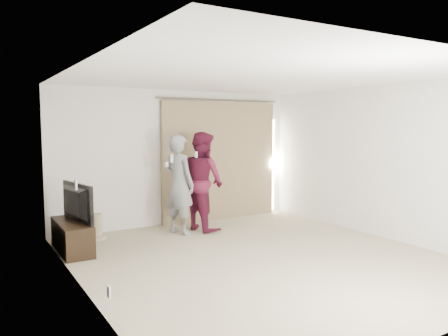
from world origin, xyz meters
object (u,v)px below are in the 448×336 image
at_px(tv_console, 72,237).
at_px(person_woman, 203,181).
at_px(person_man, 179,184).
at_px(tv, 71,203).

bearing_deg(tv_console, person_woman, 5.16).
distance_m(tv_console, person_man, 2.00).
height_order(tv_console, person_woman, person_woman).
bearing_deg(tv, tv_console, -0.00).
distance_m(person_man, person_woman, 0.50).
height_order(tv, person_woman, person_woman).
distance_m(tv_console, person_woman, 2.48).
distance_m(tv, person_woman, 2.39).
bearing_deg(person_man, person_woman, 5.12).
height_order(tv, person_man, person_man).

